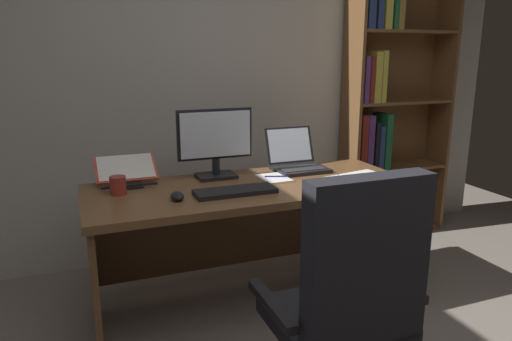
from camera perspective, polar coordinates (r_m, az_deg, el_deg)
name	(u,v)px	position (r m, az deg, el deg)	size (l,w,h in m)	color
wall_back	(209,79)	(3.44, -5.62, 10.90)	(4.82, 0.12, 2.53)	#B2ADA3
desk	(247,216)	(2.72, -1.12, -5.42)	(1.77, 0.70, 0.75)	brown
bookshelf	(384,103)	(3.86, 15.12, 7.85)	(0.88, 0.27, 2.14)	brown
office_chair	(346,318)	(1.98, 10.80, -17.01)	(0.61, 0.60, 1.04)	black
monitor	(215,144)	(2.71, -4.90, 3.18)	(0.44, 0.16, 0.40)	black
laptop	(297,161)	(2.93, 4.91, 1.16)	(0.31, 0.33, 0.24)	black
keyboard	(235,191)	(2.43, -2.49, -2.51)	(0.42, 0.15, 0.02)	black
computer_mouse	(177,196)	(2.35, -9.44, -3.05)	(0.06, 0.10, 0.04)	black
reading_stand_with_book	(126,171)	(2.69, -15.29, -0.06)	(0.32, 0.24, 0.14)	black
open_binder	(353,181)	(2.67, 11.60, -1.27)	(0.52, 0.35, 0.02)	orange
notepad	(274,178)	(2.71, 2.14, -0.92)	(0.15, 0.21, 0.01)	white
pen	(277,176)	(2.71, 2.53, -0.70)	(0.01, 0.01, 0.14)	navy
coffee_mug	(118,185)	(2.51, -16.23, -1.73)	(0.08, 0.08, 0.09)	maroon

